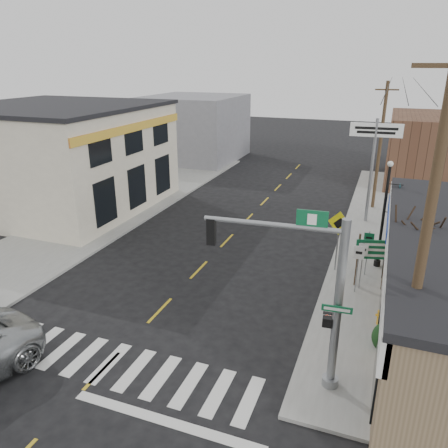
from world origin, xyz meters
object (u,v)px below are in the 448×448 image
at_px(lamp_post, 386,207).
at_px(utility_pole_far, 380,145).
at_px(fire_hydrant, 380,316).
at_px(dance_center_sign, 375,145).
at_px(utility_pole_near, 424,248).
at_px(traffic_signal_pole, 316,285).
at_px(bare_tree, 420,220).
at_px(guide_sign, 372,254).

distance_m(lamp_post, utility_pole_far, 9.79).
relative_size(fire_hydrant, lamp_post, 0.12).
relative_size(lamp_post, dance_center_sign, 0.82).
height_order(lamp_post, utility_pole_near, utility_pole_near).
xyz_separation_m(fire_hydrant, lamp_post, (-0.24, 5.39, 2.71)).
bearing_deg(lamp_post, dance_center_sign, 101.85).
relative_size(utility_pole_near, utility_pole_far, 1.20).
distance_m(traffic_signal_pole, fire_hydrant, 5.47).
bearing_deg(fire_hydrant, utility_pole_near, -82.13).
height_order(lamp_post, dance_center_sign, dance_center_sign).
bearing_deg(lamp_post, bare_tree, -74.67).
bearing_deg(bare_tree, fire_hydrant, -158.52).
height_order(guide_sign, utility_pole_near, utility_pole_near).
height_order(traffic_signal_pole, guide_sign, traffic_signal_pole).
bearing_deg(utility_pole_far, dance_center_sign, -100.99).
relative_size(traffic_signal_pole, utility_pole_near, 0.56).
height_order(fire_hydrant, dance_center_sign, dance_center_sign).
bearing_deg(bare_tree, lamp_post, 102.31).
relative_size(guide_sign, fire_hydrant, 3.84).
bearing_deg(traffic_signal_pole, utility_pole_far, 82.74).
relative_size(guide_sign, lamp_post, 0.47).
xyz_separation_m(utility_pole_near, utility_pole_far, (-1.63, 19.65, -0.88)).
relative_size(guide_sign, bare_tree, 0.46).
bearing_deg(lamp_post, utility_pole_near, -81.98).
distance_m(fire_hydrant, utility_pole_far, 15.61).
distance_m(guide_sign, utility_pole_far, 12.46).
xyz_separation_m(fire_hydrant, bare_tree, (0.86, 0.34, 3.91)).
distance_m(guide_sign, utility_pole_near, 8.37).
distance_m(guide_sign, fire_hydrant, 3.22).
distance_m(traffic_signal_pole, lamp_post, 9.64).
bearing_deg(utility_pole_far, fire_hydrant, -92.24).
bearing_deg(bare_tree, utility_pole_far, 97.21).
distance_m(traffic_signal_pole, utility_pole_far, 19.20).
bearing_deg(utility_pole_near, bare_tree, 87.28).
distance_m(lamp_post, bare_tree, 5.30).
bearing_deg(dance_center_sign, traffic_signal_pole, -95.64).
relative_size(traffic_signal_pole, fire_hydrant, 8.79).
distance_m(guide_sign, bare_tree, 3.95).
bearing_deg(dance_center_sign, bare_tree, -82.77).
relative_size(lamp_post, utility_pole_far, 0.63).
xyz_separation_m(fire_hydrant, utility_pole_far, (-1.00, 15.07, 3.95)).
distance_m(dance_center_sign, utility_pole_near, 16.69).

